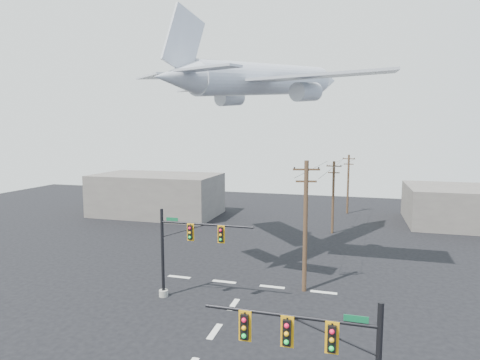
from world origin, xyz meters
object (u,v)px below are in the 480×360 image
(utility_pole_b, at_px, (333,196))
(utility_pole_c, at_px, (348,183))
(signal_mast_far, at_px, (181,251))
(utility_pole_a, at_px, (305,224))
(airliner, at_px, (267,80))

(utility_pole_b, bearing_deg, utility_pole_c, 85.47)
(signal_mast_far, xyz_separation_m, utility_pole_a, (8.44, 3.95, 1.67))
(utility_pole_b, bearing_deg, signal_mast_far, -110.50)
(signal_mast_far, xyz_separation_m, utility_pole_c, (11.12, 35.61, 1.03))
(utility_pole_a, xyz_separation_m, airliner, (-4.56, 6.96, 11.65))
(utility_pole_b, height_order, utility_pole_c, utility_pole_c)
(utility_pole_b, bearing_deg, airliner, -113.35)
(utility_pole_a, xyz_separation_m, utility_pole_b, (1.14, 18.82, -0.70))
(utility_pole_a, height_order, utility_pole_b, utility_pole_a)
(utility_pole_c, height_order, airliner, airliner)
(utility_pole_b, distance_m, airliner, 18.04)
(signal_mast_far, relative_size, utility_pole_a, 0.72)
(utility_pole_c, bearing_deg, utility_pole_b, -89.77)
(utility_pole_a, bearing_deg, signal_mast_far, -168.30)
(utility_pole_c, distance_m, airliner, 28.52)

